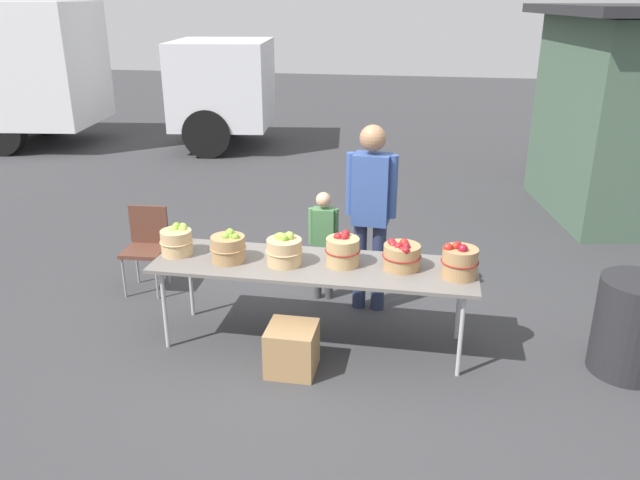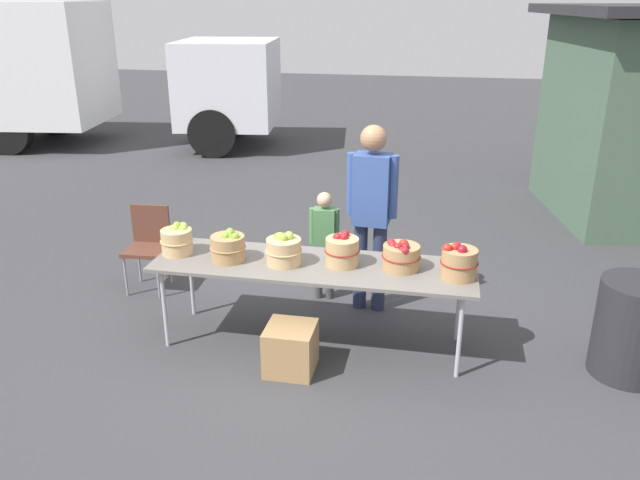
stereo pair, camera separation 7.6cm
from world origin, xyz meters
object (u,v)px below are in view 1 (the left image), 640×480
Objects in this scene: apple_basket_green_2 at (284,250)px; box_truck at (41,70)px; apple_basket_green_1 at (228,247)px; apple_basket_red_1 at (402,255)px; trash_barrel at (633,326)px; vendor_adult at (371,205)px; apple_basket_green_0 at (177,241)px; apple_basket_red_2 at (459,262)px; apple_basket_red_0 at (343,251)px; child_customer at (323,237)px; produce_crate at (292,349)px; folding_chair at (146,242)px; market_table at (314,268)px.

box_truck is at bearing 133.64° from apple_basket_green_2.
apple_basket_green_2 reaches higher than apple_basket_green_1.
box_truck is (-7.50, 6.77, 0.62)m from apple_basket_red_1.
apple_basket_green_2 is at bearing -178.58° from trash_barrel.
trash_barrel is at bearing 165.47° from vendor_adult.
apple_basket_green_0 is 2.39m from apple_basket_red_2.
apple_basket_red_0 is (1.44, 0.03, 0.01)m from apple_basket_green_0.
apple_basket_green_1 reaches higher than trash_barrel.
apple_basket_green_0 is at bearing 32.05° from child_customer.
apple_basket_green_1 reaches higher than produce_crate.
folding_chair is at bearing -3.03° from child_customer.
market_table is 3.14× the size of folding_chair.
box_truck is at bearing -47.39° from child_customer.
apple_basket_green_2 is 0.81m from produce_crate.
folding_chair is at bearing 2.87° from vendor_adult.
apple_basket_red_2 is at bearing -18.64° from folding_chair.
apple_basket_green_0 is 1.77m from vendor_adult.
apple_basket_red_1 is (0.72, 0.04, 0.15)m from market_table.
box_truck is at bearing 125.70° from folding_chair.
apple_basket_red_1 reaches higher than produce_crate.
child_customer is (-0.80, 0.84, -0.21)m from apple_basket_red_1.
apple_basket_green_0 is at bearing -52.55° from folding_chair.
apple_basket_red_2 is at bearing 137.69° from child_customer.
vendor_adult is 2.34m from folding_chair.
folding_chair is at bearing 143.92° from apple_basket_green_1.
folding_chair is 2.21m from produce_crate.
apple_basket_green_0 is 8.82m from box_truck.
box_truck is at bearing 139.27° from apple_basket_red_2.
apple_basket_green_1 is 0.95× the size of apple_basket_red_1.
trash_barrel is at bearing 2.93° from apple_basket_red_2.
apple_basket_red_2 is 3.20m from folding_chair.
market_table is at bearing -179.39° from trash_barrel.
apple_basket_red_2 is at bearing -0.05° from apple_basket_green_2.
box_truck is at bearing 131.41° from apple_basket_green_1.
apple_basket_red_1 is 1.17m from produce_crate.
apple_basket_green_1 is 1.45m from apple_basket_red_1.
trash_barrel is at bearing 156.14° from child_customer.
box_truck is (-5.58, 6.81, 0.62)m from apple_basket_green_0.
apple_basket_green_0 is at bearing 29.06° from vendor_adult.
apple_basket_red_1 reaches higher than market_table.
box_truck is (-7.17, 6.06, 0.44)m from vendor_adult.
apple_basket_red_2 is (1.18, -0.04, 0.17)m from market_table.
apple_basket_green_0 is at bearing 157.47° from produce_crate.
vendor_adult is at bearing 51.52° from apple_basket_green_2.
apple_basket_red_1 is 1.18m from child_customer.
apple_basket_green_1 is 0.17× the size of vendor_adult.
apple_basket_red_1 is at bearing 179.54° from trash_barrel.
vendor_adult is 2.24× the size of trash_barrel.
child_customer is (-0.47, 0.13, -0.40)m from vendor_adult.
vendor_adult is (1.59, 0.75, 0.18)m from apple_basket_green_0.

